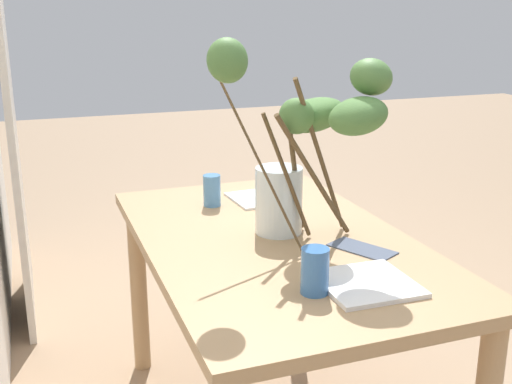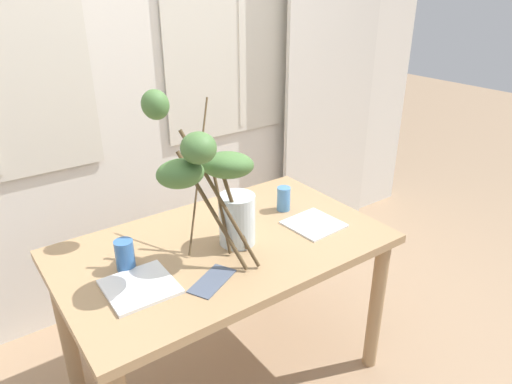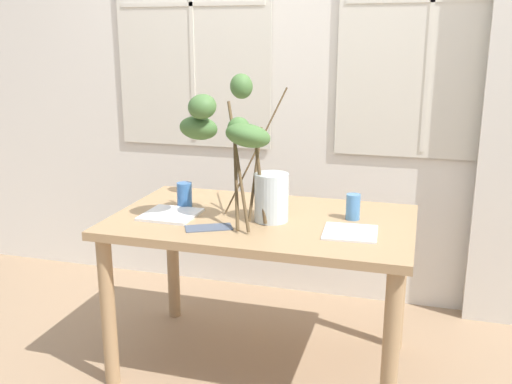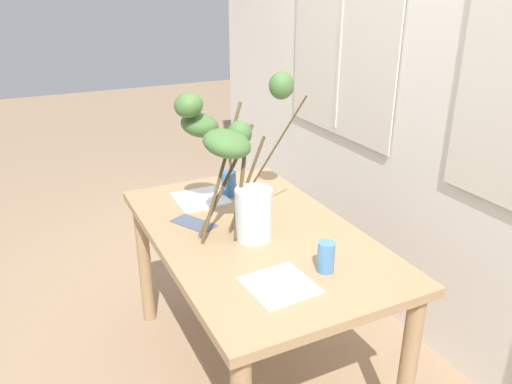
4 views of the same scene
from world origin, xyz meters
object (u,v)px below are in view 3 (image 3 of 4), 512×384
Objects in this scene: drinking_glass_blue_left at (185,195)px; drinking_glass_blue_right at (353,207)px; dining_table at (262,239)px; vase_with_branches at (245,153)px; plate_square_left at (171,214)px; plate_square_right at (350,232)px.

drinking_glass_blue_right is (0.79, 0.04, -0.00)m from drinking_glass_blue_left.
vase_with_branches reaches higher than dining_table.
drinking_glass_blue_right is 0.48× the size of plate_square_left.
drinking_glass_blue_left is 1.05× the size of drinking_glass_blue_right.
vase_with_branches is at bearing -161.86° from drinking_glass_blue_right.
vase_with_branches reaches higher than plate_square_left.
plate_square_left is (-0.01, -0.14, -0.05)m from drinking_glass_blue_left.
drinking_glass_blue_right is at bearing 94.50° from plate_square_right.
vase_with_branches is 5.55× the size of drinking_glass_blue_right.
plate_square_right is at bearing -1.01° from plate_square_left.
plate_square_right is (0.81, -0.01, -0.00)m from plate_square_left.
plate_square_left is (-0.41, -0.09, 0.11)m from dining_table.
plate_square_left is 1.08× the size of plate_square_right.
drinking_glass_blue_right is 0.20m from plate_square_right.
drinking_glass_blue_right is (0.45, 0.15, -0.25)m from vase_with_branches.
dining_table is 6.08× the size of plate_square_right.
plate_square_left reaches higher than dining_table.
drinking_glass_blue_left reaches higher than drinking_glass_blue_right.
drinking_glass_blue_right is at bearing 12.86° from plate_square_left.
drinking_glass_blue_left is at bearing -177.30° from drinking_glass_blue_right.
drinking_glass_blue_left is 0.51× the size of plate_square_left.
plate_square_left is at bearing 178.99° from plate_square_right.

